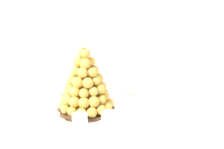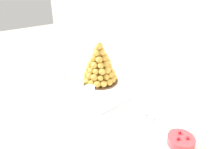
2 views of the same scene
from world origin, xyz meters
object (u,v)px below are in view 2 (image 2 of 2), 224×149
object	(u,v)px
dessert_cup_left	(61,74)
dessert_cup_mid_right	(90,91)
creme_brulee_ramekin	(83,70)
macaron_goblet	(147,89)
dessert_cup_centre	(80,85)
dessert_cup_mid_left	(72,79)
wine_glass	(108,58)
croquembouche	(99,65)
dessert_cup_right	(104,99)
fruit_tart_plate	(181,142)
serving_tray	(95,83)

from	to	relation	value
dessert_cup_left	dessert_cup_mid_right	size ratio (longest dim) A/B	0.97
creme_brulee_ramekin	macaron_goblet	distance (m)	0.67
macaron_goblet	dessert_cup_centre	bearing A→B (deg)	-168.63
dessert_cup_mid_left	dessert_cup_left	bearing A→B (deg)	-174.87
creme_brulee_ramekin	dessert_cup_mid_right	bearing A→B (deg)	-28.49
wine_glass	croquembouche	bearing A→B (deg)	-59.17
creme_brulee_ramekin	dessert_cup_left	bearing A→B (deg)	-97.95
dessert_cup_right	wine_glass	distance (m)	0.44
dessert_cup_mid_left	fruit_tart_plate	world-z (taller)	dessert_cup_mid_left
croquembouche	dessert_cup_centre	bearing A→B (deg)	-93.93
dessert_cup_centre	serving_tray	bearing A→B (deg)	86.71
dessert_cup_mid_right	creme_brulee_ramekin	size ratio (longest dim) A/B	0.77
serving_tray	dessert_cup_left	world-z (taller)	dessert_cup_left
wine_glass	creme_brulee_ramekin	bearing A→B (deg)	-130.78
fruit_tart_plate	dessert_cup_mid_left	bearing A→B (deg)	-177.01
serving_tray	dessert_cup_mid_left	size ratio (longest dim) A/B	10.73
fruit_tart_plate	dessert_cup_mid_right	bearing A→B (deg)	-175.37
serving_tray	wine_glass	bearing A→B (deg)	114.64
dessert_cup_centre	wine_glass	world-z (taller)	wine_glass
dessert_cup_centre	macaron_goblet	distance (m)	0.48
dessert_cup_mid_left	serving_tray	bearing A→B (deg)	46.64
macaron_goblet	fruit_tart_plate	bearing A→B (deg)	-11.52
creme_brulee_ramekin	wine_glass	size ratio (longest dim) A/B	0.49
fruit_tart_plate	croquembouche	bearing A→B (deg)	170.84
dessert_cup_mid_right	creme_brulee_ramekin	distance (m)	0.35
serving_tray	dessert_cup_mid_right	size ratio (longest dim) A/B	9.52
croquembouche	dessert_cup_mid_right	size ratio (longest dim) A/B	4.91
croquembouche	fruit_tart_plate	size ratio (longest dim) A/B	1.53
serving_tray	dessert_cup_right	xyz separation A→B (m)	(0.23, -0.11, 0.03)
dessert_cup_mid_left	macaron_goblet	xyz separation A→B (m)	(0.56, 0.09, 0.13)
serving_tray	croquembouche	xyz separation A→B (m)	(0.00, 0.04, 0.12)
croquembouche	dessert_cup_left	distance (m)	0.29
dessert_cup_mid_right	macaron_goblet	distance (m)	0.38
serving_tray	fruit_tart_plate	bearing A→B (deg)	-6.15
dessert_cup_centre	croquembouche	bearing A→B (deg)	86.07
croquembouche	dessert_cup_mid_left	bearing A→B (deg)	-126.67
macaron_goblet	fruit_tart_plate	distance (m)	0.27
macaron_goblet	fruit_tart_plate	world-z (taller)	macaron_goblet
serving_tray	macaron_goblet	world-z (taller)	macaron_goblet
dessert_cup_left	dessert_cup_right	distance (m)	0.45
dessert_cup_mid_left	dessert_cup_centre	bearing A→B (deg)	-2.01
dessert_cup_mid_right	macaron_goblet	bearing A→B (deg)	15.11
croquembouche	dessert_cup_left	size ratio (longest dim) A/B	5.08
dessert_cup_mid_left	creme_brulee_ramekin	xyz separation A→B (m)	(-0.09, 0.16, -0.01)
dessert_cup_left	creme_brulee_ramekin	xyz separation A→B (m)	(0.02, 0.17, -0.01)
dessert_cup_left	dessert_cup_mid_right	world-z (taller)	same
dessert_cup_right	macaron_goblet	distance (m)	0.27
fruit_tart_plate	dessert_cup_right	bearing A→B (deg)	-174.88
dessert_cup_left	dessert_cup_mid_right	bearing A→B (deg)	0.85
dessert_cup_centre	dessert_cup_mid_left	bearing A→B (deg)	177.99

